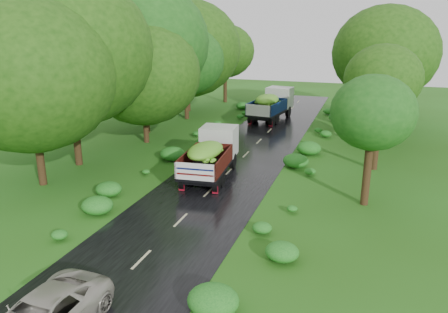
% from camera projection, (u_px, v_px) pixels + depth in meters
% --- Properties ---
extents(ground, '(120.00, 120.00, 0.00)m').
position_uv_depth(ground, '(141.00, 260.00, 18.13)').
color(ground, '#234D10').
rests_on(ground, ground).
extents(road, '(6.50, 80.00, 0.02)m').
position_uv_depth(road, '(188.00, 212.00, 22.66)').
color(road, black).
rests_on(road, ground).
extents(road_lines, '(0.12, 69.60, 0.00)m').
position_uv_depth(road_lines, '(196.00, 205.00, 23.56)').
color(road_lines, '#BFB78C').
rests_on(road_lines, road).
extents(truck_near, '(2.95, 6.84, 2.80)m').
position_uv_depth(truck_near, '(212.00, 152.00, 27.64)').
color(truck_near, black).
rests_on(truck_near, ground).
extents(truck_far, '(3.46, 7.42, 3.00)m').
position_uv_depth(truck_far, '(272.00, 103.00, 44.07)').
color(truck_far, black).
rests_on(truck_far, ground).
extents(utility_pole, '(1.30, 0.45, 7.55)m').
position_uv_depth(utility_pole, '(354.00, 86.00, 39.92)').
color(utility_pole, '#382616').
rests_on(utility_pole, ground).
extents(trees_left, '(6.54, 35.17, 10.02)m').
position_uv_depth(trees_left, '(148.00, 55.00, 37.19)').
color(trees_left, black).
rests_on(trees_left, ground).
extents(trees_right, '(4.36, 30.20, 8.81)m').
position_uv_depth(trees_right, '(382.00, 69.00, 35.07)').
color(trees_right, black).
rests_on(trees_right, ground).
extents(shrubs, '(11.90, 44.00, 0.70)m').
position_uv_depth(shrubs, '(238.00, 158.00, 30.72)').
color(shrubs, '#165D19').
rests_on(shrubs, ground).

